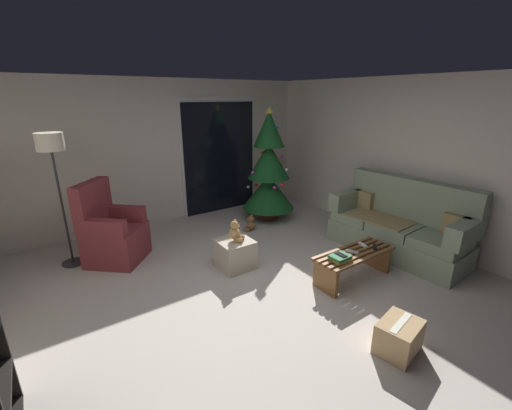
{
  "coord_description": "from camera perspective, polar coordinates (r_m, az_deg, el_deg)",
  "views": [
    {
      "loc": [
        -1.92,
        -2.67,
        2.22
      ],
      "look_at": [
        0.4,
        0.7,
        0.85
      ],
      "focal_mm": 23.12,
      "sensor_mm": 36.0,
      "label": 1
    }
  ],
  "objects": [
    {
      "name": "couch",
      "position": [
        5.23,
        23.53,
        -3.45
      ],
      "size": [
        0.89,
        1.98,
        1.08
      ],
      "color": "gray",
      "rests_on": "ground"
    },
    {
      "name": "wall_right",
      "position": [
        5.56,
        26.02,
        6.6
      ],
      "size": [
        0.12,
        6.0,
        2.5
      ],
      "primitive_type": "cube",
      "color": "beige",
      "rests_on": "ground"
    },
    {
      "name": "book_stack",
      "position": [
        4.02,
        14.35,
        -8.83
      ],
      "size": [
        0.24,
        0.21,
        0.06
      ],
      "color": "#B79333",
      "rests_on": "coffee_table"
    },
    {
      "name": "cell_phone",
      "position": [
        4.02,
        14.49,
        -8.31
      ],
      "size": [
        0.08,
        0.15,
        0.01
      ],
      "primitive_type": "cube",
      "rotation": [
        0.0,
        0.0,
        -0.04
      ],
      "color": "black",
      "rests_on": "book_stack"
    },
    {
      "name": "patio_door_frame",
      "position": [
        6.52,
        -6.3,
        8.5
      ],
      "size": [
        1.6,
        0.02,
        2.2
      ],
      "primitive_type": "cube",
      "color": "silver",
      "rests_on": "ground"
    },
    {
      "name": "remote_white",
      "position": [
        4.48,
        18.0,
        -6.57
      ],
      "size": [
        0.09,
        0.16,
        0.02
      ],
      "primitive_type": "cube",
      "rotation": [
        0.0,
        0.0,
        2.86
      ],
      "color": "silver",
      "rests_on": "coffee_table"
    },
    {
      "name": "remote_silver",
      "position": [
        4.26,
        16.33,
        -7.75
      ],
      "size": [
        0.1,
        0.16,
        0.02
      ],
      "primitive_type": "cube",
      "rotation": [
        0.0,
        0.0,
        0.37
      ],
      "color": "#ADADB2",
      "rests_on": "coffee_table"
    },
    {
      "name": "floor_lamp",
      "position": [
        4.86,
        -31.78,
        7.32
      ],
      "size": [
        0.32,
        0.32,
        1.78
      ],
      "color": "#2D2D30",
      "rests_on": "ground"
    },
    {
      "name": "christmas_tree",
      "position": [
        5.99,
        2.2,
        5.78
      ],
      "size": [
        0.95,
        0.95,
        2.04
      ],
      "color": "#4C1E19",
      "rests_on": "ground"
    },
    {
      "name": "cardboard_box_taped_mid_floor",
      "position": [
        3.44,
        23.45,
        -20.19
      ],
      "size": [
        0.45,
        0.38,
        0.3
      ],
      "color": "tan",
      "rests_on": "ground"
    },
    {
      "name": "remote_black",
      "position": [
        4.47,
        19.85,
        -6.81
      ],
      "size": [
        0.15,
        0.13,
        0.02
      ],
      "primitive_type": "cube",
      "rotation": [
        0.0,
        0.0,
        2.26
      ],
      "color": "black",
      "rests_on": "coffee_table"
    },
    {
      "name": "teddy_bear_chestnut_by_tree",
      "position": [
        5.65,
        -0.96,
        -3.31
      ],
      "size": [
        0.21,
        0.22,
        0.29
      ],
      "color": "brown",
      "rests_on": "ground"
    },
    {
      "name": "coffee_table",
      "position": [
        4.34,
        16.56,
        -9.28
      ],
      "size": [
        1.1,
        0.4,
        0.38
      ],
      "color": "brown",
      "rests_on": "ground"
    },
    {
      "name": "ground_plane",
      "position": [
        3.96,
        1.02,
        -15.52
      ],
      "size": [
        7.0,
        7.0,
        0.0
      ],
      "primitive_type": "plane",
      "color": "#BCB2A8"
    },
    {
      "name": "teddy_bear_honey",
      "position": [
        4.34,
        -3.59,
        -4.71
      ],
      "size": [
        0.21,
        0.21,
        0.29
      ],
      "color": "tan",
      "rests_on": "ottoman"
    },
    {
      "name": "wall_back",
      "position": [
        6.12,
        -16.01,
        8.68
      ],
      "size": [
        5.72,
        0.12,
        2.5
      ],
      "primitive_type": "cube",
      "color": "beige",
      "rests_on": "ground"
    },
    {
      "name": "armchair",
      "position": [
        4.98,
        -23.67,
        -4.53
      ],
      "size": [
        0.97,
        0.97,
        1.13
      ],
      "color": "maroon",
      "rests_on": "ground"
    },
    {
      "name": "patio_door_glass",
      "position": [
        6.51,
        -6.2,
        8.04
      ],
      "size": [
        1.5,
        0.02,
        2.1
      ],
      "primitive_type": "cube",
      "color": "black",
      "rests_on": "ground"
    },
    {
      "name": "ottoman",
      "position": [
        4.47,
        -3.64,
        -8.42
      ],
      "size": [
        0.44,
        0.44,
        0.39
      ],
      "primitive_type": "cube",
      "color": "#B2A893",
      "rests_on": "ground"
    }
  ]
}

